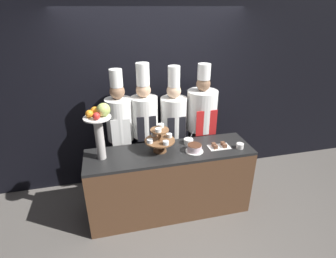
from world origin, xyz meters
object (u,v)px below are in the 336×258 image
chef_center_left (145,127)px  chef_center_right (173,127)px  cake_round (194,148)px  cup_white (240,146)px  serving_bowl_far (189,141)px  tiered_stand (160,138)px  chef_left (120,130)px  chef_right (201,123)px  cake_square_tray (219,146)px  fruit_pedestal (99,124)px

chef_center_left → chef_center_right: chef_center_left is taller
cake_round → chef_center_left: (-0.50, 0.60, 0.06)m
cup_white → chef_center_right: (-0.67, 0.66, 0.04)m
cup_white → chef_center_right: bearing=135.5°
serving_bowl_far → cake_round: bearing=-88.2°
tiered_stand → cake_round: bearing=-14.4°
cake_round → chef_center_right: 0.61m
cup_white → cake_round: bearing=174.2°
cake_round → chef_center_right: bearing=99.8°
cake_round → chef_left: size_ratio=0.12×
cake_round → chef_left: chef_left is taller
chef_right → cup_white: bearing=-68.0°
tiered_stand → cake_round: tiered_stand is taller
tiered_stand → cake_square_tray: tiered_stand is taller
fruit_pedestal → chef_center_left: chef_center_left is taller
tiered_stand → cup_white: (0.98, -0.16, -0.14)m
fruit_pedestal → chef_center_left: bearing=41.2°
fruit_pedestal → cake_round: size_ratio=3.06×
fruit_pedestal → serving_bowl_far: 1.14m
cup_white → serving_bowl_far: size_ratio=0.55×
fruit_pedestal → chef_left: (0.24, 0.50, -0.33)m
tiered_stand → cake_square_tray: 0.76m
cake_round → chef_right: 0.68m
cake_round → cup_white: 0.57m
cake_round → cake_square_tray: 0.34m
chef_left → chef_center_left: 0.33m
fruit_pedestal → cake_round: bearing=-5.7°
fruit_pedestal → chef_center_left: size_ratio=0.35×
fruit_pedestal → chef_center_right: chef_center_right is taller
cake_square_tray → chef_right: chef_right is taller
tiered_stand → cup_white: bearing=-9.4°
cake_square_tray → chef_left: size_ratio=0.15×
cup_white → chef_center_left: size_ratio=0.05×
cake_round → chef_center_right: size_ratio=0.12×
serving_bowl_far → chef_right: bearing=51.6°
chef_center_left → chef_center_right: (0.40, -0.00, -0.04)m
tiered_stand → chef_center_right: chef_center_right is taller
tiered_stand → cake_square_tray: size_ratio=1.34×
chef_center_left → chef_right: bearing=-0.0°
chef_center_right → fruit_pedestal: bearing=-152.9°
chef_left → chef_center_right: chef_center_right is taller
cake_round → fruit_pedestal: bearing=174.3°
chef_center_left → chef_right: 0.81m
cake_square_tray → chef_center_left: size_ratio=0.14×
tiered_stand → chef_left: chef_left is taller
serving_bowl_far → chef_center_left: 0.64m
fruit_pedestal → chef_right: (1.38, 0.50, -0.34)m
tiered_stand → chef_left: 0.66m
chef_center_right → chef_right: bearing=-0.0°
cake_round → serving_bowl_far: bearing=91.8°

